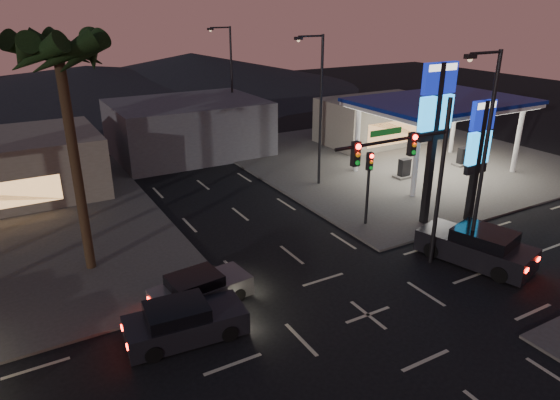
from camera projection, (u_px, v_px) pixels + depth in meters
ground at (368, 315)px, 20.20m from camera, size 140.00×140.00×0.00m
corner_lot_ne at (397, 158)px, 40.49m from camera, size 24.00×24.00×0.12m
gas_station at (442, 105)px, 35.42m from camera, size 12.20×8.20×5.47m
convenience_store at (377, 121)px, 44.74m from camera, size 10.00×6.00×4.00m
pylon_sign_tall at (436, 113)px, 26.22m from camera, size 2.20×0.35×9.00m
pylon_sign_short at (479, 143)px, 27.21m from camera, size 1.60×0.35×7.00m
traffic_signal_mast at (414, 165)px, 21.62m from camera, size 6.10×0.39×8.00m
pedestal_signal at (369, 177)px, 27.31m from camera, size 0.32×0.39×4.30m
streetlight_near at (482, 150)px, 22.05m from camera, size 2.14×0.25×10.00m
streetlight_mid at (318, 103)px, 32.55m from camera, size 2.14×0.25×10.00m
streetlight_far at (230, 78)px, 43.86m from camera, size 2.14×0.25×10.00m
palm_a at (60, 65)px, 20.26m from camera, size 4.41×4.41×10.86m
building_far_mid at (188, 128)px, 41.31m from camera, size 12.00×9.00×4.40m
hill_right at (192, 70)px, 74.67m from camera, size 50.00×50.00×5.00m
hill_center at (88, 81)px, 67.92m from camera, size 60.00×60.00×4.00m
car_lane_a_front at (184, 322)px, 18.57m from camera, size 4.67×2.23×1.48m
car_lane_b_front at (200, 290)px, 20.77m from camera, size 4.38×2.17×1.38m
suv_station at (477, 247)px, 24.04m from camera, size 3.59×5.71×1.78m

